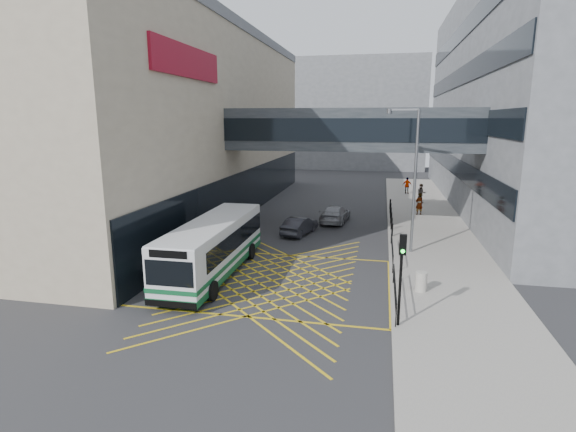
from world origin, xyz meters
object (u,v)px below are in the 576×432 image
Objects in this scene: pedestrian_b at (421,193)px; bus at (214,246)px; street_lamp at (412,172)px; car_white at (202,254)px; traffic_light at (401,267)px; pedestrian_c at (407,186)px; pedestrian_a at (419,204)px; car_dark at (300,226)px; litter_bin at (421,282)px; car_silver at (335,213)px.

bus is at bearing -123.62° from pedestrian_b.
car_white is at bearing -143.74° from street_lamp.
car_white is at bearing 148.87° from traffic_light.
street_lamp is at bearing 102.75° from pedestrian_c.
street_lamp reaches higher than pedestrian_a.
bus reaches higher than car_dark.
pedestrian_c is at bearing -114.95° from pedestrian_a.
car_white is 2.73× the size of pedestrian_c.
car_white is at bearing 77.92° from car_dark.
car_white is 2.62× the size of pedestrian_a.
pedestrian_a reaches higher than pedestrian_b.
traffic_light is 4.02× the size of litter_bin.
car_dark is 9.34m from street_lamp.
litter_bin is 0.52× the size of pedestrian_b.
car_silver is at bearing -113.50° from car_white.
car_silver is at bearing -102.24° from car_dark.
car_white is 1.05× the size of car_silver.
pedestrian_a is at bearing 55.27° from bus.
car_silver is 2.55× the size of pedestrian_b.
bus is 9.84m from car_dark.
pedestrian_c is at bearing -112.33° from car_white.
car_white is at bearing -126.46° from pedestrian_b.
litter_bin is 29.55m from pedestrian_c.
car_silver is 16.31m from pedestrian_c.
street_lamp is at bearing 82.19° from traffic_light.
pedestrian_c is (6.40, 15.00, 0.33)m from car_silver.
car_dark is at bearing 111.85° from traffic_light.
pedestrian_b is at bearing -123.26° from pedestrian_a.
pedestrian_c reaches higher than car_silver.
bus is 5.89× the size of pedestrian_c.
car_dark is 12.72m from litter_bin.
pedestrian_c is at bearing -100.48° from car_dark.
car_silver is 4.94× the size of litter_bin.
litter_bin is (5.65, -14.54, -0.09)m from car_silver.
car_white is at bearing 81.24° from pedestrian_c.
bus is at bearing 85.52° from car_dark.
car_white reaches higher than car_silver.
pedestrian_b is (1.83, 24.14, 0.45)m from litter_bin.
pedestrian_b reaches higher than car_white.
bus reaches higher than litter_bin.
car_white is at bearing 172.50° from litter_bin.
litter_bin is (10.74, -0.73, -0.95)m from bus.
car_white is 13.31m from street_lamp.
pedestrian_a reaches higher than car_silver.
car_white is 1.18× the size of car_dark.
pedestrian_a is at bearing -126.11° from car_white.
pedestrian_a reaches higher than litter_bin.
pedestrian_a is at bearing 80.77° from traffic_light.
pedestrian_c is (11.49, 28.81, -0.53)m from bus.
car_silver is (5.09, 13.81, -0.86)m from bus.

